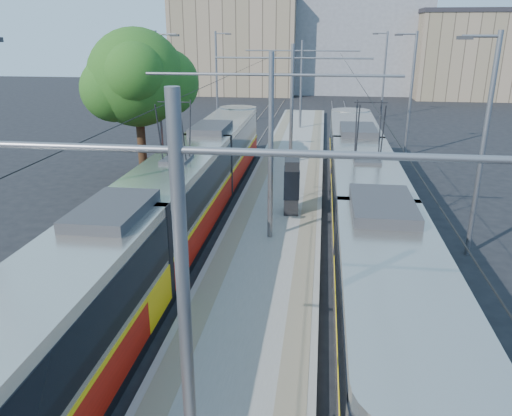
# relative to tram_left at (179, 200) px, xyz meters

# --- Properties ---
(ground) EXTENTS (160.00, 160.00, 0.00)m
(ground) POSITION_rel_tram_left_xyz_m (3.60, -7.88, -1.71)
(ground) COLOR black
(ground) RESTS_ON ground
(platform) EXTENTS (4.00, 50.00, 0.30)m
(platform) POSITION_rel_tram_left_xyz_m (3.60, 9.12, -1.56)
(platform) COLOR gray
(platform) RESTS_ON ground
(tactile_strip_left) EXTENTS (0.70, 50.00, 0.01)m
(tactile_strip_left) POSITION_rel_tram_left_xyz_m (2.15, 9.12, -1.40)
(tactile_strip_left) COLOR gray
(tactile_strip_left) RESTS_ON platform
(tactile_strip_right) EXTENTS (0.70, 50.00, 0.01)m
(tactile_strip_right) POSITION_rel_tram_left_xyz_m (5.05, 9.12, -1.40)
(tactile_strip_right) COLOR gray
(tactile_strip_right) RESTS_ON platform
(rails) EXTENTS (8.71, 70.00, 0.03)m
(rails) POSITION_rel_tram_left_xyz_m (3.60, 9.12, -1.69)
(rails) COLOR gray
(rails) RESTS_ON ground
(tram_left) EXTENTS (2.43, 30.36, 5.50)m
(tram_left) POSITION_rel_tram_left_xyz_m (0.00, 0.00, 0.00)
(tram_left) COLOR black
(tram_left) RESTS_ON ground
(tram_right) EXTENTS (2.43, 28.06, 5.50)m
(tram_right) POSITION_rel_tram_left_xyz_m (7.20, 0.88, 0.15)
(tram_right) COLOR black
(tram_right) RESTS_ON ground
(catenary) EXTENTS (9.20, 70.00, 7.00)m
(catenary) POSITION_rel_tram_left_xyz_m (3.60, 6.28, 2.82)
(catenary) COLOR slate
(catenary) RESTS_ON platform
(street_lamps) EXTENTS (15.18, 38.22, 8.00)m
(street_lamps) POSITION_rel_tram_left_xyz_m (3.60, 13.12, 2.48)
(street_lamps) COLOR slate
(street_lamps) RESTS_ON ground
(shelter) EXTENTS (0.76, 1.15, 2.43)m
(shelter) POSITION_rel_tram_left_xyz_m (4.23, 3.06, -0.13)
(shelter) COLOR black
(shelter) RESTS_ON platform
(tree) EXTENTS (5.65, 5.23, 8.21)m
(tree) POSITION_rel_tram_left_xyz_m (-4.02, 8.22, 3.85)
(tree) COLOR #382314
(tree) RESTS_ON ground
(building_left) EXTENTS (16.32, 12.24, 12.30)m
(building_left) POSITION_rel_tram_left_xyz_m (-6.40, 52.12, 4.45)
(building_left) COLOR gray
(building_left) RESTS_ON ground
(building_centre) EXTENTS (18.36, 14.28, 14.51)m
(building_centre) POSITION_rel_tram_left_xyz_m (9.60, 56.12, 5.56)
(building_centre) COLOR gray
(building_centre) RESTS_ON ground
(building_right) EXTENTS (14.28, 10.20, 10.55)m
(building_right) POSITION_rel_tram_left_xyz_m (23.60, 50.12, 3.58)
(building_right) COLOR gray
(building_right) RESTS_ON ground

